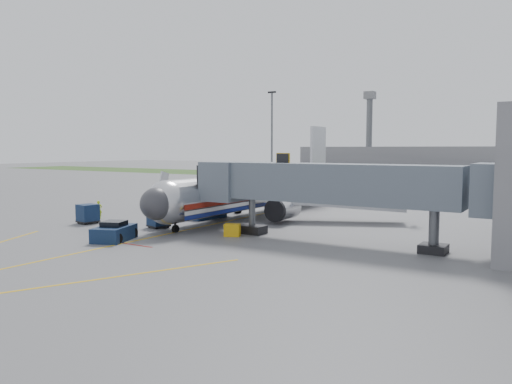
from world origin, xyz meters
The scene contains 16 objects.
ground centered at (0.00, 0.00, 0.00)m, with size 400.00×400.00×0.00m, color #565659.
grass_strip centered at (0.00, 90.00, 0.01)m, with size 300.00×25.00×0.01m, color #2D4C1E.
apron_markings centered at (0.00, -7.40, 0.00)m, with size 21.52×50.00×0.01m.
airliner centered at (0.00, 15.25, 2.65)m, with size 32.10×35.67×10.25m.
jet_bridge centered at (12.86, 5.00, 4.47)m, with size 25.30×4.00×6.90m.
light_mast_left centered at (-30.00, 70.00, 10.78)m, with size 2.00×0.44×20.40m.
distant_terminal centered at (-10.00, 170.00, 4.00)m, with size 120.00×14.00×8.00m, color slate.
control_tower centered at (-40.00, 165.00, 17.33)m, with size 4.00×4.00×30.00m.
pushback_tug centered at (-1.55, -3.50, 0.65)m, with size 3.42×4.28×1.55m.
baggage_tug centered at (-15.48, 15.39, 0.70)m, with size 1.93×2.54×1.59m.
baggage_cart_a centered at (-15.39, 15.33, 0.90)m, with size 1.99×1.99×1.77m.
baggage_cart_b centered at (-10.68, 1.42, 0.95)m, with size 1.99×1.99×1.86m.
baggage_cart_c centered at (-3.00, 3.09, 0.91)m, with size 2.03×2.03×1.79m.
belt_loader centered at (-2.81, 10.32, 0.60)m, with size 2.10×5.06×2.41m.
ground_power_cart centered at (5.32, 3.00, 0.51)m, with size 1.51×1.28×1.03m.
ramp_worker centered at (-12.43, 4.26, 0.93)m, with size 0.68×0.45×1.86m, color #BFEB1B.
Camera 1 is at (28.71, -30.61, 7.27)m, focal length 35.00 mm.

